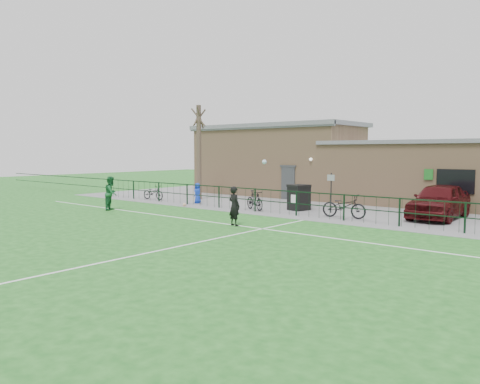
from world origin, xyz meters
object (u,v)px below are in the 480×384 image
Objects in this scene: car_maroon at (439,201)px; wheelie_bin_right at (300,197)px; sign_post at (331,193)px; bicycle_d at (255,200)px; wheelie_bin_left at (299,198)px; spectator_child at (198,193)px; outfield_player at (111,193)px; bare_tree at (199,153)px; ball_ground at (184,205)px; bicycle_e at (344,206)px; bicycle_c at (153,193)px.

wheelie_bin_right is at bearing -175.83° from car_maroon.
sign_post is 1.17× the size of bicycle_d.
bicycle_d is (-1.77, -1.49, -0.11)m from wheelie_bin_left.
bicycle_d is 4.63m from spectator_child.
outfield_player is (-7.20, -7.07, 0.30)m from wheelie_bin_right.
bare_tree reaches higher than outfield_player.
outfield_player is 4.04m from ball_ground.
car_maroon is at bearing 26.30° from wheelie_bin_left.
wheelie_bin_right is (7.43, 0.30, -2.41)m from bare_tree.
spectator_child is (-6.38, -1.08, -0.02)m from wheelie_bin_left.
ball_ground is (-7.67, -2.75, -0.92)m from sign_post.
ball_ground is (-5.34, -3.58, -0.48)m from wheelie_bin_right.
bicycle_d is at bearing -108.89° from wheelie_bin_right.
spectator_child is at bearing 84.45° from bicycle_e.
ball_ground is (1.86, 3.49, -0.78)m from outfield_player.
car_maroon is 8.88m from bicycle_d.
car_maroon is at bearing 30.55° from spectator_child.
bare_tree is 14.71m from car_maroon.
bicycle_e is (3.68, -2.04, -0.02)m from wheelie_bin_right.
sign_post is at bearing -89.43° from outfield_player.
car_maroon is 2.78× the size of bicycle_d.
car_maroon is 16.23m from outfield_player.
bicycle_c is (-9.47, -2.37, -0.12)m from wheelie_bin_right.
sign_post is (1.80, 0.12, 0.37)m from wheelie_bin_left.
sign_post is 1.87m from bicycle_e.
bicycle_c is 1.43× the size of spectator_child.
spectator_child is at bearing -171.65° from sign_post.
ball_ground is at bearing -143.07° from wheelie_bin_left.
spectator_child is 5.78× the size of ball_ground.
spectator_child reaches higher than bicycle_e.
sign_post is 4.98m from car_maroon.
wheelie_bin_right is 9.77m from bicycle_c.
car_maroon is at bearing -57.40° from bicycle_e.
spectator_child is 1.71m from ball_ground.
bicycle_d is 0.82× the size of bicycle_e.
wheelie_bin_left reaches higher than bicycle_c.
bicycle_e is at bearing -8.92° from bare_tree.
bicycle_c reaches higher than ball_ground.
sign_post is 1.16× the size of bicycle_c.
bicycle_c is at bearing 163.71° from ball_ground.
spectator_child reaches higher than bicycle_c.
outfield_player reaches higher than ball_ground.
wheelie_bin_left is at bearing -85.78° from bicycle_c.
bicycle_e is at bearing -92.44° from bicycle_c.
bicycle_d is 4.94m from bicycle_e.
wheelie_bin_right is at bearing -2.79° from bicycle_d.
sign_post is 8.20m from ball_ground.
wheelie_bin_left is 0.60× the size of bicycle_e.
ball_ground is (2.09, -3.28, -2.90)m from bare_tree.
outfield_player is (-1.36, -5.04, 0.26)m from spectator_child.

